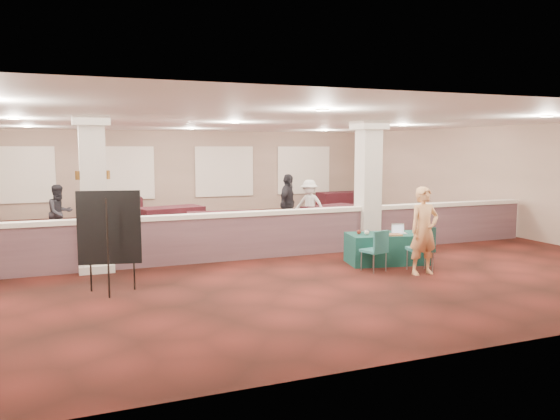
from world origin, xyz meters
name	(u,v)px	position (x,y,z in m)	size (l,w,h in m)	color
ground	(236,247)	(0.00, 0.00, 0.00)	(16.00, 16.00, 0.00)	#461611
wall_back	(175,172)	(0.00, 8.00, 1.60)	(16.00, 0.04, 3.20)	#8A715F
wall_front	(433,229)	(0.00, -8.00, 1.60)	(16.00, 0.04, 3.20)	#8A715F
wall_right	(483,179)	(8.00, 0.00, 1.60)	(0.04, 16.00, 3.20)	#8A715F
ceiling	(235,122)	(0.00, 0.00, 3.20)	(16.00, 16.00, 0.02)	white
partition_wall	(255,234)	(0.00, -1.50, 0.57)	(15.60, 0.28, 1.10)	#563A43
column_left	(93,193)	(-3.50, -1.50, 1.64)	(0.72, 0.72, 3.20)	silver
column_right	(368,185)	(3.00, -1.50, 1.64)	(0.72, 0.72, 3.20)	silver
sconce_left	(78,175)	(-3.78, -1.50, 2.00)	(0.12, 0.12, 0.18)	brown
sconce_right	(107,175)	(-3.22, -1.50, 2.00)	(0.12, 0.12, 0.18)	brown
near_table	(387,248)	(2.55, -3.10, 0.33)	(1.72, 0.86, 0.66)	#0F3A36
conf_chair_main	(422,245)	(2.72, -4.14, 0.56)	(0.57, 0.58, 0.95)	#20595D
conf_chair_side	(377,247)	(1.90, -3.73, 0.51)	(0.53, 0.53, 0.87)	#20595D
easel_board	(109,229)	(-3.36, -3.50, 1.16)	(1.06, 0.61, 1.82)	black
woman	(424,231)	(2.65, -4.27, 0.89)	(0.64, 0.43, 1.78)	tan
far_table_front_center	(223,227)	(-0.03, 1.04, 0.40)	(1.95, 0.98, 0.79)	black
far_table_front_right	(332,217)	(3.72, 1.87, 0.37)	(1.84, 0.92, 0.75)	black
far_table_back_left	(112,209)	(-2.50, 6.50, 0.41)	(2.01, 1.00, 0.81)	black
far_table_back_center	(171,219)	(-1.06, 3.20, 0.38)	(1.89, 0.95, 0.77)	black
far_table_back_right	(340,201)	(6.50, 6.50, 0.37)	(1.82, 0.91, 0.74)	black
attendee_a	(60,213)	(-4.19, 2.72, 0.78)	(0.75, 0.41, 1.55)	black
attendee_b	(309,205)	(3.00, 1.97, 0.78)	(1.00, 0.46, 1.57)	silver
attendee_c	(288,204)	(2.08, 1.50, 0.89)	(1.05, 0.50, 1.78)	black
attendee_d	(96,203)	(-3.20, 3.56, 0.95)	(0.93, 0.50, 1.89)	black
laptop_base	(399,233)	(2.80, -3.20, 0.67)	(0.30, 0.21, 0.02)	silver
laptop_screen	(398,228)	(2.82, -3.10, 0.78)	(0.30, 0.01, 0.20)	silver
screen_glow	(398,228)	(2.82, -3.10, 0.76)	(0.27, 0.00, 0.17)	#AFBCD2
knitting	(393,235)	(2.54, -3.33, 0.68)	(0.36, 0.27, 0.03)	orange
yarn_cream	(367,233)	(2.04, -3.09, 0.71)	(0.10, 0.10, 0.10)	beige
yarn_red	(359,232)	(1.93, -2.92, 0.71)	(0.09, 0.09, 0.09)	maroon
yarn_grey	(368,231)	(2.17, -2.91, 0.71)	(0.09, 0.09, 0.09)	#4C4C51
scissors	(417,235)	(3.07, -3.47, 0.67)	(0.11, 0.03, 0.01)	#AC2112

